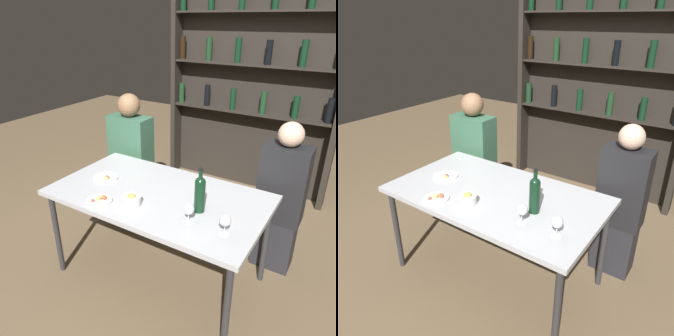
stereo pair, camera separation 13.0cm
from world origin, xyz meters
The scene contains 11 objects.
ground_plane centered at (0.00, 0.00, 0.00)m, with size 10.00×10.00×0.00m, color brown.
dining_table centered at (0.00, 0.00, 0.71)m, with size 1.57×0.88×0.76m.
wine_rack_wall centered at (0.00, 1.89, 1.17)m, with size 1.94×0.21×2.24m.
wine_bottle centered at (0.36, -0.06, 0.90)m, with size 0.07×0.07×0.31m.
wine_glass_0 centered at (0.37, -0.21, 0.86)m, with size 0.07×0.07×0.13m.
wine_glass_1 centered at (0.61, -0.22, 0.86)m, with size 0.07×0.07×0.14m.
food_plate_0 centered at (-0.28, -0.32, 0.77)m, with size 0.18×0.18×0.04m.
food_plate_1 centered at (-0.48, -0.02, 0.77)m, with size 0.20×0.20×0.04m.
snack_bowl centered at (-0.07, -0.23, 0.80)m, with size 0.13×0.13×0.08m.
seated_person_left centered at (-0.74, 0.63, 0.62)m, with size 0.41×0.22×1.29m.
seated_person_right centered at (0.74, 0.63, 0.60)m, with size 0.35×0.22×1.26m.
Camera 1 is at (1.16, -1.74, 1.93)m, focal length 35.00 mm.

